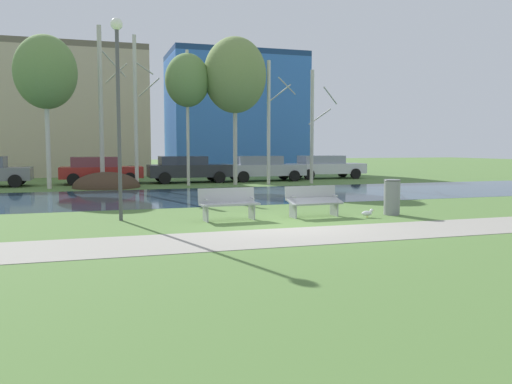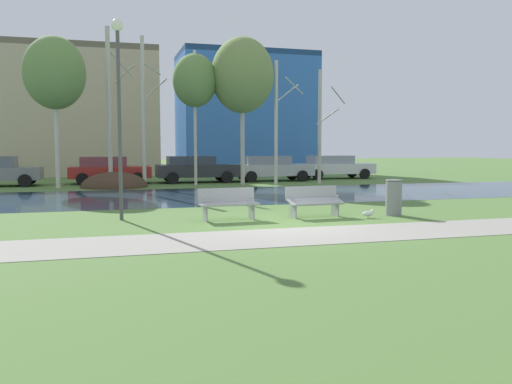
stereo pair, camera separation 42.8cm
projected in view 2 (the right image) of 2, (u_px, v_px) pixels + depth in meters
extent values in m
plane|color=#517538|center=(212.00, 192.00, 22.83)|extent=(120.00, 120.00, 0.00)
cube|color=gray|center=(312.00, 235.00, 11.65)|extent=(60.00, 2.24, 0.01)
cube|color=#284256|center=(219.00, 195.00, 21.26)|extent=(80.00, 7.76, 0.01)
ellipsoid|color=#423021|center=(115.00, 187.00, 25.67)|extent=(3.25, 3.47, 1.52)
cube|color=#9EA0A3|center=(229.00, 204.00, 13.97)|extent=(1.63, 0.57, 0.05)
cube|color=#9EA0A3|center=(226.00, 195.00, 14.22)|extent=(1.60, 0.18, 0.40)
cube|color=#9EA0A3|center=(205.00, 213.00, 13.83)|extent=(0.06, 0.43, 0.45)
cube|color=#9EA0A3|center=(252.00, 211.00, 14.26)|extent=(0.06, 0.43, 0.45)
cylinder|color=#9EA0A3|center=(205.00, 200.00, 13.76)|extent=(0.06, 0.28, 0.04)
cylinder|color=#9EA0A3|center=(252.00, 198.00, 14.19)|extent=(0.06, 0.28, 0.04)
cube|color=#9EA0A3|center=(315.00, 201.00, 14.65)|extent=(1.62, 0.57, 0.18)
cube|color=#9EA0A3|center=(311.00, 193.00, 14.90)|extent=(1.60, 0.18, 0.40)
cube|color=#9EA0A3|center=(293.00, 210.00, 14.52)|extent=(0.06, 0.43, 0.45)
cube|color=#9EA0A3|center=(335.00, 208.00, 14.95)|extent=(0.06, 0.43, 0.45)
cylinder|color=#9EA0A3|center=(294.00, 197.00, 14.45)|extent=(0.06, 0.28, 0.04)
cylinder|color=#9EA0A3|center=(336.00, 196.00, 14.88)|extent=(0.06, 0.28, 0.04)
cylinder|color=gray|center=(394.00, 198.00, 15.07)|extent=(0.46, 0.46, 1.04)
torus|color=#494A4C|center=(394.00, 181.00, 15.02)|extent=(0.49, 0.49, 0.04)
ellipsoid|color=white|center=(368.00, 214.00, 14.51)|extent=(0.32, 0.15, 0.15)
sphere|color=white|center=(372.00, 211.00, 14.54)|extent=(0.10, 0.10, 0.10)
cone|color=gold|center=(374.00, 211.00, 14.56)|extent=(0.06, 0.03, 0.03)
cylinder|color=gold|center=(369.00, 216.00, 14.49)|extent=(0.01, 0.01, 0.10)
cylinder|color=gold|center=(368.00, 216.00, 14.55)|extent=(0.01, 0.01, 0.10)
cylinder|color=#4C4C51|center=(120.00, 127.00, 13.94)|extent=(0.10, 0.10, 5.05)
sphere|color=white|center=(117.00, 25.00, 13.71)|extent=(0.32, 0.32, 0.32)
cylinder|color=beige|center=(56.00, 115.00, 24.71)|extent=(0.21, 0.21, 7.03)
ellipsoid|color=#668947|center=(55.00, 73.00, 24.54)|extent=(2.87, 2.87, 3.44)
cylinder|color=#BCB7A8|center=(109.00, 107.00, 25.60)|extent=(0.22, 0.22, 7.85)
cylinder|color=#BCB7A8|center=(124.00, 74.00, 26.18)|extent=(1.05, 1.48, 0.88)
cylinder|color=#BCB7A8|center=(122.00, 65.00, 24.97)|extent=(1.20, 1.17, 1.07)
cylinder|color=beige|center=(143.00, 112.00, 25.64)|extent=(0.19, 0.19, 7.40)
cylinder|color=beige|center=(157.00, 88.00, 26.20)|extent=(0.94, 1.34, 0.85)
cylinder|color=beige|center=(152.00, 69.00, 25.15)|extent=(0.92, 0.89, 0.45)
cylinder|color=beige|center=(195.00, 119.00, 26.53)|extent=(0.15, 0.15, 6.86)
ellipsoid|color=#668947|center=(195.00, 80.00, 26.36)|extent=(2.24, 2.24, 2.69)
cylinder|color=#BCB7A8|center=(242.00, 115.00, 27.00)|extent=(0.21, 0.21, 7.29)
ellipsoid|color=olive|center=(242.00, 75.00, 26.83)|extent=(3.25, 3.25, 3.90)
cylinder|color=beige|center=(276.00, 123.00, 27.04)|extent=(0.18, 0.18, 6.44)
cylinder|color=beige|center=(286.00, 94.00, 27.58)|extent=(0.93, 1.32, 0.93)
cylinder|color=beige|center=(294.00, 86.00, 26.36)|extent=(1.49, 1.45, 0.70)
cylinder|color=beige|center=(320.00, 127.00, 27.91)|extent=(0.19, 0.19, 6.09)
cylinder|color=beige|center=(328.00, 117.00, 28.47)|extent=(0.85, 1.20, 0.85)
cylinder|color=beige|center=(338.00, 95.00, 27.26)|extent=(1.45, 1.41, 0.77)
cylinder|color=black|center=(30.00, 178.00, 27.42)|extent=(0.64, 0.22, 0.64)
cylinder|color=black|center=(25.00, 181.00, 25.67)|extent=(0.64, 0.22, 0.64)
cube|color=maroon|center=(110.00, 172.00, 28.11)|extent=(4.27, 1.89, 0.61)
cube|color=brown|center=(104.00, 162.00, 27.97)|extent=(2.39, 1.67, 0.53)
cylinder|color=black|center=(136.00, 176.00, 29.43)|extent=(0.64, 0.22, 0.64)
cylinder|color=black|center=(138.00, 178.00, 27.62)|extent=(0.64, 0.22, 0.64)
cylinder|color=black|center=(84.00, 177.00, 28.66)|extent=(0.64, 0.22, 0.64)
cylinder|color=black|center=(82.00, 179.00, 26.85)|extent=(0.64, 0.22, 0.64)
cube|color=#282B30|center=(197.00, 171.00, 29.05)|extent=(4.53, 1.90, 0.68)
cube|color=#2F3648|center=(191.00, 160.00, 28.90)|extent=(2.54, 1.67, 0.47)
cylinder|color=black|center=(220.00, 175.00, 30.40)|extent=(0.64, 0.22, 0.64)
cylinder|color=black|center=(227.00, 177.00, 28.58)|extent=(0.64, 0.22, 0.64)
cylinder|color=black|center=(169.00, 176.00, 29.58)|extent=(0.64, 0.22, 0.64)
cylinder|color=black|center=(173.00, 178.00, 27.76)|extent=(0.64, 0.22, 0.64)
cube|color=#B2B5BC|center=(272.00, 170.00, 30.20)|extent=(4.62, 1.76, 0.65)
cube|color=gray|center=(266.00, 160.00, 30.05)|extent=(2.59, 1.55, 0.50)
cylinder|color=black|center=(292.00, 174.00, 31.48)|extent=(0.64, 0.22, 0.64)
cylinder|color=black|center=(302.00, 176.00, 29.80)|extent=(0.64, 0.22, 0.64)
cylinder|color=black|center=(243.00, 175.00, 30.65)|extent=(0.64, 0.22, 0.64)
cylinder|color=black|center=(251.00, 177.00, 28.97)|extent=(0.64, 0.22, 0.64)
cube|color=silver|center=(336.00, 169.00, 32.48)|extent=(4.74, 1.75, 0.62)
cube|color=#949AAC|center=(330.00, 160.00, 32.33)|extent=(2.65, 1.54, 0.50)
cylinder|color=black|center=(352.00, 172.00, 33.77)|extent=(0.64, 0.22, 0.64)
cylinder|color=black|center=(365.00, 174.00, 32.09)|extent=(0.64, 0.22, 0.64)
cylinder|color=black|center=(307.00, 173.00, 32.92)|extent=(0.64, 0.22, 0.64)
cylinder|color=black|center=(318.00, 175.00, 31.24)|extent=(0.64, 0.22, 0.64)
cube|color=#BCAD8E|center=(47.00, 115.00, 36.10)|extent=(14.92, 6.43, 8.41)
cube|color=#675F4E|center=(45.00, 50.00, 35.72)|extent=(14.92, 6.43, 0.40)
cube|color=#3870C6|center=(245.00, 116.00, 40.10)|extent=(10.08, 6.12, 8.66)
cube|color=navy|center=(245.00, 57.00, 39.71)|extent=(10.08, 6.12, 0.40)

